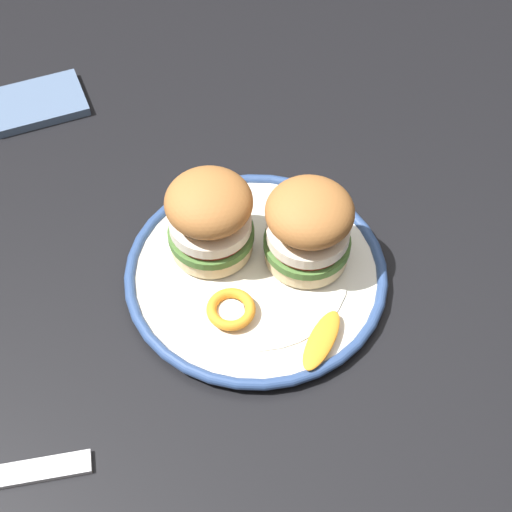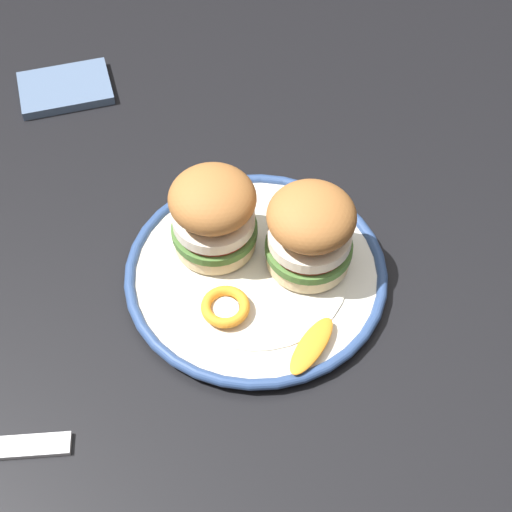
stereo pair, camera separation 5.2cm
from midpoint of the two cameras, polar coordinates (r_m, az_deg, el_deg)
The scene contains 8 objects.
ground_plane at distance 1.53m, azimuth 0.42°, elevation -17.93°, with size 8.00×8.00×0.00m, color #333338.
dining_table at distance 0.92m, azimuth 0.66°, elevation -3.61°, with size 1.37×1.09×0.77m.
dinner_plate at distance 0.82m, azimuth 1.80°, elevation -1.37°, with size 0.29×0.29×0.02m.
sandwich_half_left at distance 0.80m, azimuth -1.43°, elevation 3.21°, with size 0.11×0.11×0.10m.
sandwich_half_right at distance 0.78m, azimuth 6.05°, elevation 1.85°, with size 0.11×0.11×0.10m.
orange_peel_curled at distance 0.78m, azimuth -0.45°, elevation -3.99°, with size 0.06×0.06×0.01m.
orange_peel_strip_long at distance 0.76m, azimuth 6.23°, elevation -6.91°, with size 0.06×0.08×0.01m.
folded_napkin at distance 1.06m, azimuth -12.99°, elevation 12.33°, with size 0.12×0.09×0.01m, color slate.
Camera 2 is at (-0.04, 0.51, 1.45)m, focal length 52.38 mm.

